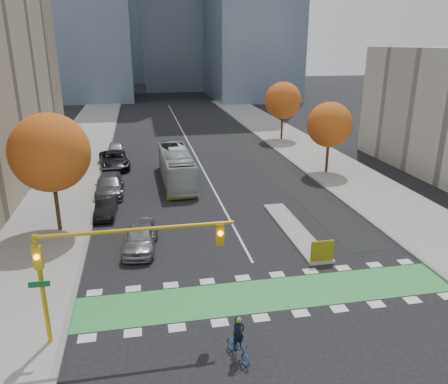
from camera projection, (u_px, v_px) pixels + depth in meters
name	position (u px, v px, depth m)	size (l,w,h in m)	color
ground	(278.00, 311.00, 21.35)	(300.00, 300.00, 0.00)	black
sidewalk_west	(57.00, 194.00, 37.48)	(7.00, 120.00, 0.15)	gray
sidewalk_east	(349.00, 177.00, 42.32)	(7.00, 120.00, 0.15)	gray
curb_west	(99.00, 192.00, 38.11)	(0.30, 120.00, 0.16)	gray
curb_east	(315.00, 179.00, 41.70)	(0.30, 120.00, 0.16)	gray
bike_crossing	(270.00, 294.00, 22.74)	(20.00, 3.00, 0.01)	green
centre_line	(187.00, 140.00, 58.50)	(0.15, 70.00, 0.01)	silver
bike_lane_paint	(261.00, 156.00, 50.56)	(2.50, 50.00, 0.01)	black
median_island	(294.00, 230.00, 30.40)	(1.60, 10.00, 0.16)	gray
hazard_board	(322.00, 251.00, 25.71)	(1.40, 0.12, 1.30)	yellow
tree_west	(50.00, 153.00, 28.52)	(5.20, 5.20, 8.22)	#332114
tree_east_near	(330.00, 125.00, 42.36)	(4.40, 4.40, 7.08)	#332114
tree_east_far	(283.00, 101.00, 57.19)	(4.80, 4.80, 7.65)	#332114
traffic_signal_west	(104.00, 256.00, 18.15)	(8.53, 0.56, 5.20)	#BF9914
cyclist	(238.00, 344.00, 17.98)	(1.13, 1.79, 1.96)	#1D4C88
bus	(177.00, 166.00, 40.64)	(2.56, 10.96, 3.05)	#B1B8BA
parked_car_a	(140.00, 237.00, 27.53)	(1.95, 4.84, 1.65)	#949499
parked_car_b	(106.00, 207.00, 32.96)	(1.44, 4.13, 1.36)	black
parked_car_c	(110.00, 185.00, 37.55)	(2.32, 5.71, 1.66)	#525358
parked_car_d	(114.00, 160.00, 45.60)	(2.79, 6.04, 1.68)	black
parked_car_e	(116.00, 149.00, 50.26)	(1.89, 4.70, 1.60)	#A6A7AC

